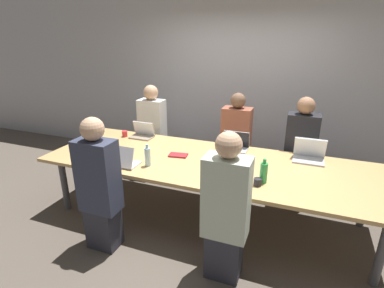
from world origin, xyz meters
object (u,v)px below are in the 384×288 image
at_px(laptop_near_midright, 231,178).
at_px(person_near_midright, 226,211).
at_px(bottle_near_left, 148,157).
at_px(laptop_far_right, 309,154).
at_px(cup_far_left, 125,134).
at_px(laptop_far_center, 235,144).
at_px(person_near_left, 99,187).
at_px(person_far_center, 236,144).
at_px(laptop_far_left, 143,133).
at_px(person_far_right, 300,152).
at_px(person_far_left, 153,131).
at_px(cup_near_midright, 258,182).
at_px(laptop_near_left, 121,160).
at_px(stapler, 207,162).
at_px(bottle_near_midright, 264,172).

bearing_deg(laptop_near_midright, person_near_midright, 98.50).
bearing_deg(laptop_near_midright, bottle_near_left, -6.31).
xyz_separation_m(bottle_near_left, laptop_far_right, (1.69, 0.84, -0.04)).
bearing_deg(cup_far_left, laptop_far_center, 3.19).
relative_size(person_near_left, person_far_center, 1.02).
bearing_deg(person_near_midright, person_far_center, -79.51).
distance_m(laptop_far_left, laptop_far_right, 2.25).
xyz_separation_m(laptop_far_left, person_far_center, (1.28, 0.40, -0.14)).
distance_m(laptop_near_midright, laptop_far_right, 1.18).
height_order(person_near_midright, person_far_right, person_near_midright).
bearing_deg(person_far_right, person_far_left, 178.18).
relative_size(laptop_far_center, person_far_center, 0.24).
bearing_deg(person_far_right, cup_near_midright, -105.63).
bearing_deg(laptop_near_midright, laptop_far_center, -79.22).
height_order(laptop_near_left, bottle_near_left, bottle_near_left).
xyz_separation_m(laptop_far_center, stapler, (-0.19, -0.58, -0.04)).
bearing_deg(laptop_far_center, person_far_center, 101.68).
xyz_separation_m(person_far_left, bottle_near_left, (0.64, -1.30, 0.17)).
bearing_deg(person_far_center, person_near_midright, -79.51).
height_order(cup_far_left, laptop_far_center, laptop_far_center).
relative_size(person_far_left, cup_far_left, 16.59).
relative_size(laptop_near_left, laptop_far_right, 1.00).
height_order(person_near_midright, laptop_far_center, person_near_midright).
bearing_deg(person_far_left, bottle_near_midright, -32.90).
relative_size(laptop_near_midright, laptop_far_right, 0.88).
distance_m(person_near_left, cup_near_midright, 1.59).
bearing_deg(laptop_far_right, laptop_near_midright, -126.77).
distance_m(laptop_far_left, person_near_midright, 2.09).
relative_size(laptop_far_right, person_far_right, 0.25).
bearing_deg(cup_far_left, person_far_left, 71.96).
height_order(laptop_near_left, stapler, laptop_near_left).
xyz_separation_m(laptop_near_left, stapler, (0.88, 0.40, -0.04)).
distance_m(laptop_far_left, person_near_left, 1.43).
height_order(bottle_near_left, laptop_far_center, bottle_near_left).
relative_size(laptop_near_midright, person_far_right, 0.22).
distance_m(person_near_midright, person_far_center, 1.77).
height_order(laptop_far_right, stapler, laptop_far_right).
xyz_separation_m(laptop_near_left, bottle_near_left, (0.28, 0.11, 0.04)).
bearing_deg(cup_near_midright, laptop_far_center, 115.98).
bearing_deg(laptop_near_midright, person_near_left, 19.10).
bearing_deg(person_near_left, laptop_near_midright, -160.90).
bearing_deg(person_far_right, laptop_far_center, -155.39).
bearing_deg(person_far_center, cup_near_midright, -68.05).
distance_m(laptop_far_center, laptop_far_right, 0.89).
xyz_separation_m(person_far_right, stapler, (-0.98, -0.94, 0.08)).
bearing_deg(laptop_near_left, laptop_far_left, -73.92).
distance_m(person_far_left, person_near_midright, 2.46).
height_order(laptop_far_left, stapler, laptop_far_left).
bearing_deg(person_far_center, stapler, -96.71).
xyz_separation_m(person_near_midright, person_far_center, (-0.32, 1.74, -0.01)).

